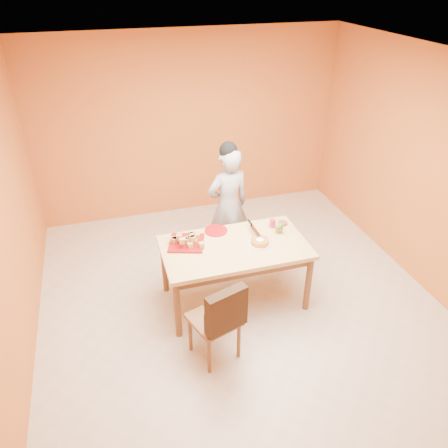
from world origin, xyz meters
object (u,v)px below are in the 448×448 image
object	(u,v)px
sponge_cake	(260,242)
magenta_glass	(273,223)
dining_table	(235,253)
pastry_platter	(187,243)
red_dinner_plate	(216,230)
egg_ornament	(279,228)
person	(228,206)
dining_chair	(215,319)
checker_tin	(282,223)

from	to	relation	value
sponge_cake	magenta_glass	bearing A→B (deg)	47.98
dining_table	sponge_cake	world-z (taller)	sponge_cake
magenta_glass	pastry_platter	bearing A→B (deg)	-176.66
red_dinner_plate	egg_ornament	xyz separation A→B (m)	(0.68, -0.24, 0.05)
dining_table	egg_ornament	world-z (taller)	egg_ornament
dining_table	magenta_glass	world-z (taller)	magenta_glass
red_dinner_plate	sponge_cake	size ratio (longest dim) A/B	1.31
sponge_cake	magenta_glass	xyz separation A→B (m)	(0.27, 0.30, 0.01)
person	pastry_platter	world-z (taller)	person
pastry_platter	sponge_cake	world-z (taller)	sponge_cake
egg_ornament	magenta_glass	size ratio (longest dim) A/B	1.23
dining_table	egg_ornament	bearing A→B (deg)	10.88
dining_chair	pastry_platter	bearing A→B (deg)	75.22
pastry_platter	magenta_glass	size ratio (longest dim) A/B	3.76
pastry_platter	egg_ornament	size ratio (longest dim) A/B	3.05
person	egg_ornament	world-z (taller)	person
pastry_platter	dining_chair	bearing A→B (deg)	-86.66
dining_table	sponge_cake	size ratio (longest dim) A/B	7.95
dining_chair	egg_ornament	distance (m)	1.37
pastry_platter	egg_ornament	distance (m)	1.07
pastry_platter	red_dinner_plate	world-z (taller)	pastry_platter
sponge_cake	checker_tin	distance (m)	0.52
sponge_cake	egg_ornament	size ratio (longest dim) A/B	1.64
dining_chair	red_dinner_plate	distance (m)	1.19
egg_ornament	pastry_platter	bearing A→B (deg)	-161.96
dining_table	checker_tin	distance (m)	0.74
dining_chair	magenta_glass	bearing A→B (deg)	27.42
person	pastry_platter	xyz separation A→B (m)	(-0.69, -0.68, -0.00)
pastry_platter	red_dinner_plate	size ratio (longest dim) A/B	1.42
red_dinner_plate	dining_chair	bearing A→B (deg)	-106.53
egg_ornament	magenta_glass	world-z (taller)	egg_ornament
sponge_cake	magenta_glass	size ratio (longest dim) A/B	2.02
red_dinner_plate	checker_tin	bearing A→B (deg)	-5.95
red_dinner_plate	checker_tin	distance (m)	0.80
sponge_cake	magenta_glass	distance (m)	0.40
dining_table	dining_chair	bearing A→B (deg)	-120.35
checker_tin	red_dinner_plate	bearing A→B (deg)	174.05
dining_chair	person	world-z (taller)	person
dining_chair	egg_ornament	xyz separation A→B (m)	(1.01, 0.87, 0.33)
dining_chair	person	bearing A→B (deg)	50.55
checker_tin	person	bearing A→B (deg)	129.50
person	red_dinner_plate	distance (m)	0.60
person	pastry_platter	size ratio (longest dim) A/B	4.14
red_dinner_plate	dining_table	bearing A→B (deg)	-71.79
dining_chair	red_dinner_plate	world-z (taller)	dining_chair
red_dinner_plate	checker_tin	xyz separation A→B (m)	(0.80, -0.08, 0.01)
dining_table	magenta_glass	size ratio (longest dim) A/B	16.09
red_dinner_plate	sponge_cake	world-z (taller)	sponge_cake
person	sponge_cake	bearing A→B (deg)	85.72
pastry_platter	checker_tin	size ratio (longest dim) A/B	3.49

